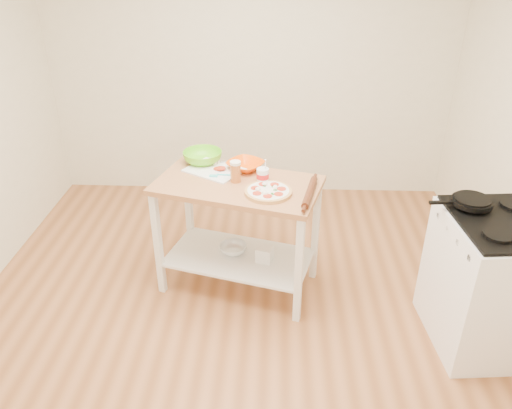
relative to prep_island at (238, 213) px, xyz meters
The scene contains 15 objects.
room_shell 0.90m from the prep_island, 89.11° to the right, with size 4.04×4.54×2.74m.
prep_island is the anchor object (origin of this frame).
gas_stove 1.78m from the prep_island, 17.46° to the right, with size 0.69×0.79×1.11m.
skillet 1.60m from the prep_island, 13.37° to the right, with size 0.40×0.26×0.03m.
pizza 0.38m from the prep_island, 34.98° to the right, with size 0.33×0.33×0.05m.
cutting_board 0.38m from the prep_island, 133.21° to the left, with size 0.50×0.47×0.04m.
spatula 0.32m from the prep_island, 148.63° to the left, with size 0.15×0.05×0.01m.
knife 0.49m from the prep_island, 132.41° to the left, with size 0.27×0.08×0.01m.
orange_bowl 0.37m from the prep_island, 79.24° to the left, with size 0.26×0.26×0.06m, color #FF5706.
green_bowl 0.54m from the prep_island, 130.86° to the left, with size 0.30×0.30×0.09m, color #69D31D.
beer_pint 0.33m from the prep_island, 123.43° to the left, with size 0.08×0.08×0.16m.
yogurt_tub 0.36m from the prep_island, ahead, with size 0.09×0.09×0.19m.
rolling_pin 0.60m from the prep_island, 18.99° to the right, with size 0.05×0.05×0.42m, color #552613.
shelf_glass_bowl 0.36m from the prep_island, 131.73° to the left, with size 0.21×0.21×0.07m, color silver.
shelf_bin 0.39m from the prep_island, 11.89° to the right, with size 0.12×0.12×0.12m, color white.
Camera 1 is at (0.25, -2.65, 2.49)m, focal length 35.00 mm.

